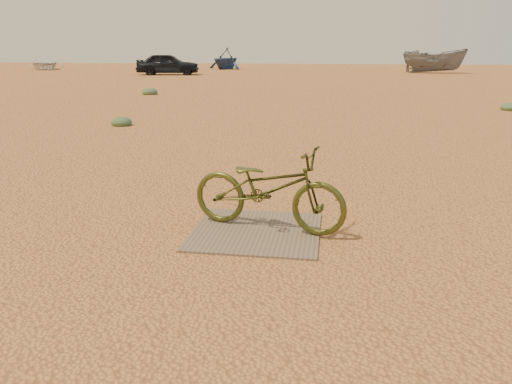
# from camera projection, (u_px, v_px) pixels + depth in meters

# --- Properties ---
(ground) EXTENTS (120.00, 120.00, 0.00)m
(ground) POSITION_uv_depth(u_px,v_px,m) (264.00, 216.00, 5.88)
(ground) COLOR #C88344
(ground) RESTS_ON ground
(plywood_board) EXTENTS (1.35, 1.34, 0.02)m
(plywood_board) POSITION_uv_depth(u_px,v_px,m) (256.00, 231.00, 5.35)
(plywood_board) COLOR brown
(plywood_board) RESTS_ON ground
(bicycle) EXTENTS (1.80, 0.97, 0.90)m
(bicycle) POSITION_uv_depth(u_px,v_px,m) (268.00, 188.00, 5.29)
(bicycle) COLOR #3F4519
(bicycle) RESTS_ON plywood_board
(car) EXTENTS (4.79, 2.53, 1.55)m
(car) POSITION_uv_depth(u_px,v_px,m) (168.00, 64.00, 36.82)
(car) COLOR black
(car) RESTS_ON ground
(boat_near_left) EXTENTS (4.98, 5.56, 0.95)m
(boat_near_left) POSITION_uv_depth(u_px,v_px,m) (44.00, 64.00, 45.91)
(boat_near_left) COLOR beige
(boat_near_left) RESTS_ON ground
(boat_far_left) EXTENTS (4.40, 4.69, 1.97)m
(boat_far_left) POSITION_uv_depth(u_px,v_px,m) (226.00, 58.00, 46.57)
(boat_far_left) COLOR navy
(boat_far_left) RESTS_ON ground
(boat_mid_right) EXTENTS (5.00, 2.30, 1.87)m
(boat_mid_right) POSITION_uv_depth(u_px,v_px,m) (434.00, 61.00, 39.37)
(boat_mid_right) COLOR slate
(boat_mid_right) RESTS_ON ground
(kale_a) EXTENTS (0.53, 0.53, 0.29)m
(kale_a) POSITION_uv_depth(u_px,v_px,m) (122.00, 125.00, 12.75)
(kale_a) COLOR #4E6D48
(kale_a) RESTS_ON ground
(kale_b) EXTENTS (0.55, 0.55, 0.30)m
(kale_b) POSITION_uv_depth(u_px,v_px,m) (509.00, 110.00, 15.87)
(kale_b) COLOR #4E6D48
(kale_b) RESTS_ON ground
(kale_c) EXTENTS (0.66, 0.66, 0.36)m
(kale_c) POSITION_uv_depth(u_px,v_px,m) (150.00, 94.00, 21.28)
(kale_c) COLOR #4E6D48
(kale_c) RESTS_ON ground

